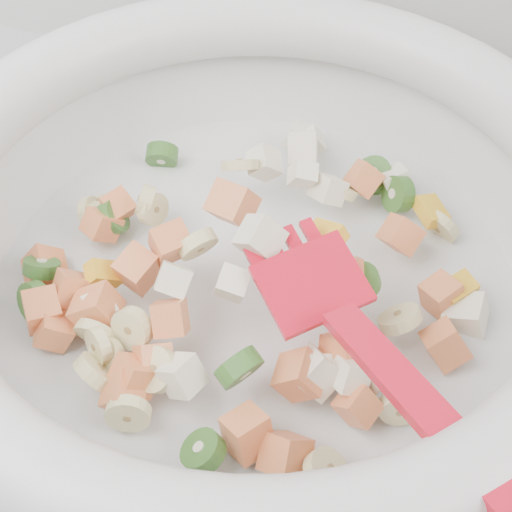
% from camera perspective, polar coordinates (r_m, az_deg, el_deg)
% --- Properties ---
extents(mixing_bowl, '(0.44, 0.44, 0.13)m').
position_cam_1_polar(mixing_bowl, '(0.48, -0.01, 1.29)').
color(mixing_bowl, silver).
rests_on(mixing_bowl, counter).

